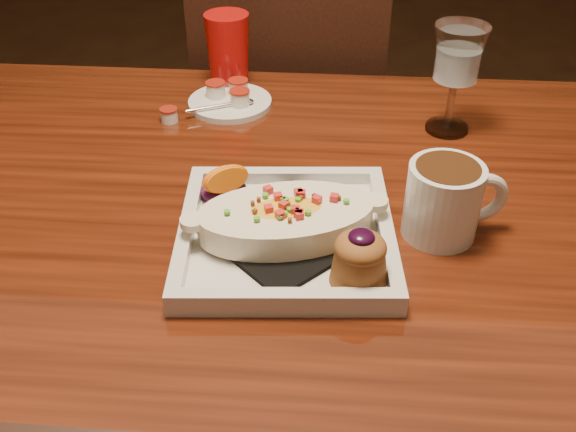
# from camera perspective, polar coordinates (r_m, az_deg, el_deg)

# --- Properties ---
(table) EXTENTS (1.50, 0.90, 0.75)m
(table) POSITION_cam_1_polar(r_m,az_deg,el_deg) (0.96, -2.49, -3.75)
(table) COLOR #64230E
(table) RESTS_ON floor
(chair_far) EXTENTS (0.42, 0.42, 0.93)m
(chair_far) POSITION_cam_1_polar(r_m,az_deg,el_deg) (1.56, 0.28, 7.11)
(chair_far) COLOR black
(chair_far) RESTS_ON floor
(plate) EXTENTS (0.29, 0.29, 0.08)m
(plate) POSITION_cam_1_polar(r_m,az_deg,el_deg) (0.81, 0.31, -1.10)
(plate) COLOR silver
(plate) RESTS_ON table
(coffee_mug) EXTENTS (0.13, 0.10, 0.10)m
(coffee_mug) POSITION_cam_1_polar(r_m,az_deg,el_deg) (0.84, 13.85, 1.57)
(coffee_mug) COLOR silver
(coffee_mug) RESTS_ON table
(goblet) EXTENTS (0.09, 0.09, 0.18)m
(goblet) POSITION_cam_1_polar(r_m,az_deg,el_deg) (1.06, 14.86, 13.27)
(goblet) COLOR silver
(goblet) RESTS_ON table
(saucer) EXTENTS (0.15, 0.15, 0.10)m
(saucer) POSITION_cam_1_polar(r_m,az_deg,el_deg) (1.16, -5.22, 10.27)
(saucer) COLOR silver
(saucer) RESTS_ON table
(creamer_loose) EXTENTS (0.03, 0.03, 0.02)m
(creamer_loose) POSITION_cam_1_polar(r_m,az_deg,el_deg) (1.12, -10.53, 8.84)
(creamer_loose) COLOR silver
(creamer_loose) RESTS_ON table
(red_tumbler) EXTENTS (0.08, 0.08, 0.13)m
(red_tumbler) POSITION_cam_1_polar(r_m,az_deg,el_deg) (1.22, -5.34, 14.43)
(red_tumbler) COLOR #B10E0C
(red_tumbler) RESTS_ON table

